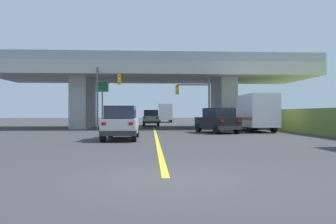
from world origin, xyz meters
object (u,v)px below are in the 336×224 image
highway_sign (102,94)px  suv_crossing (217,120)px  suv_lead (121,123)px  box_truck (254,112)px  traffic_signal_farside (105,91)px  traffic_signal_nearside (197,97)px  sedan_oncoming (151,118)px  semi_truck_distant (165,113)px

highway_sign → suv_crossing: bearing=-34.4°
suv_lead → box_truck: box_truck is taller
traffic_signal_farside → highway_sign: traffic_signal_farside is taller
suv_crossing → traffic_signal_farside: bearing=136.9°
box_truck → highway_sign: size_ratio=1.35×
traffic_signal_nearside → traffic_signal_farside: traffic_signal_farside is taller
sedan_oncoming → semi_truck_distant: 16.61m
suv_crossing → box_truck: size_ratio=0.70×
sedan_oncoming → suv_crossing: bearing=-70.7°
suv_lead → suv_crossing: same height
traffic_signal_farside → highway_sign: bearing=104.5°
traffic_signal_nearside → highway_sign: size_ratio=1.02×
box_truck → traffic_signal_nearside: traffic_signal_nearside is taller
traffic_signal_nearside → suv_lead: bearing=-118.2°
suv_crossing → highway_sign: size_ratio=0.95×
suv_crossing → sedan_oncoming: same height
suv_lead → sedan_oncoming: bearing=85.2°
traffic_signal_nearside → highway_sign: 9.59m
semi_truck_distant → highway_sign: bearing=-106.8°
box_truck → semi_truck_distant: (-6.59, 29.68, 0.00)m
traffic_signal_nearside → highway_sign: (-9.47, 1.45, 0.34)m
highway_sign → suv_lead: bearing=-76.7°
box_truck → traffic_signal_farside: size_ratio=1.14×
suv_lead → highway_sign: bearing=103.3°
semi_truck_distant → traffic_signal_farside: bearing=-104.3°
suv_crossing → traffic_signal_farside: size_ratio=0.80×
traffic_signal_farside → traffic_signal_nearside: bearing=5.6°
box_truck → traffic_signal_farside: 13.87m
suv_lead → suv_crossing: size_ratio=1.00×
sedan_oncoming → highway_sign: size_ratio=0.94×
suv_lead → sedan_oncoming: (1.82, 21.53, 0.00)m
sedan_oncoming → traffic_signal_farside: size_ratio=0.79×
traffic_signal_farside → semi_truck_distant: bearing=75.7°
traffic_signal_farside → suv_lead: bearing=-77.0°
traffic_signal_nearside → semi_truck_distant: (-2.01, 26.12, -1.57)m
box_truck → sedan_oncoming: size_ratio=1.43×
traffic_signal_nearside → semi_truck_distant: bearing=94.4°
traffic_signal_nearside → highway_sign: traffic_signal_nearside is taller
suv_lead → sedan_oncoming: size_ratio=1.00×
sedan_oncoming → traffic_signal_nearside: size_ratio=0.92×
traffic_signal_nearside → semi_truck_distant: traffic_signal_nearside is taller
sedan_oncoming → traffic_signal_nearside: (4.53, -9.71, 2.23)m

